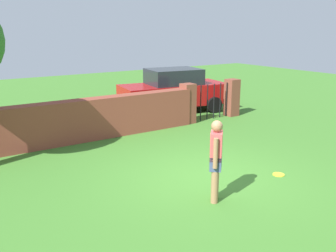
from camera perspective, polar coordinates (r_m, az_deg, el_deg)
ground_plane at (r=8.59m, az=6.08°, el=-7.86°), size 40.00×40.00×0.00m
brick_wall at (r=11.30m, az=-13.95°, el=0.69°), size 8.01×0.50×1.25m
person at (r=7.23m, az=7.32°, el=-4.73°), size 0.41×0.42×1.62m
fence_gate at (r=13.81m, az=6.53°, el=3.90°), size 2.53×0.44×1.40m
car at (r=14.91m, az=0.85°, el=5.44°), size 4.41×2.40×1.72m
frisbee_yellow at (r=9.07m, az=16.51°, el=-7.11°), size 0.27×0.27×0.02m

